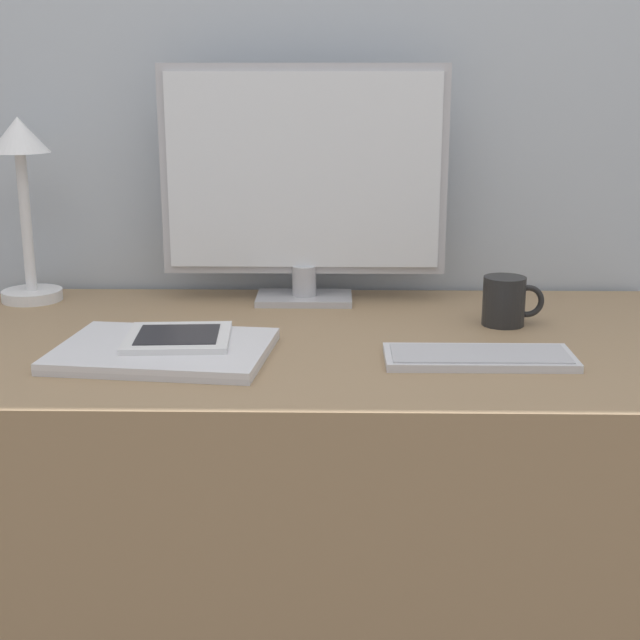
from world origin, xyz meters
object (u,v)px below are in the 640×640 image
at_px(laptop, 164,351).
at_px(coffee_mug, 505,301).
at_px(desk_lamp, 22,181).
at_px(monitor, 304,180).
at_px(ereader, 178,337).
at_px(keyboard, 479,357).

xyz_separation_m(laptop, coffee_mug, (0.55, 0.19, 0.03)).
bearing_deg(desk_lamp, monitor, 0.31).
xyz_separation_m(ereader, desk_lamp, (-0.33, 0.32, 0.20)).
bearing_deg(keyboard, ereader, 174.64).
bearing_deg(laptop, coffee_mug, 19.01).
distance_m(laptop, ereader, 0.03).
bearing_deg(coffee_mug, monitor, 154.94).
xyz_separation_m(keyboard, laptop, (-0.47, 0.02, 0.00)).
xyz_separation_m(desk_lamp, coffee_mug, (0.86, -0.16, -0.18)).
bearing_deg(laptop, monitor, 60.30).
distance_m(monitor, desk_lamp, 0.51).
distance_m(monitor, ereader, 0.42).
xyz_separation_m(monitor, keyboard, (0.27, -0.37, -0.22)).
bearing_deg(desk_lamp, coffee_mug, -10.47).
bearing_deg(keyboard, laptop, 177.78).
distance_m(keyboard, ereader, 0.45).
relative_size(monitor, laptop, 1.55).
relative_size(ereader, coffee_mug, 1.60).
bearing_deg(laptop, desk_lamp, 132.17).
xyz_separation_m(keyboard, coffee_mug, (0.07, 0.21, 0.03)).
bearing_deg(ereader, desk_lamp, 135.82).
bearing_deg(coffee_mug, keyboard, -109.96).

